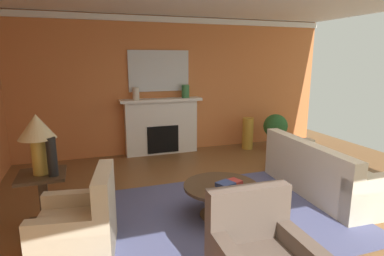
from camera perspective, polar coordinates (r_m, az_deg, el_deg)
The scene contains 18 objects.
ground_plane at distance 4.57m, azimuth 9.15°, elevation -15.11°, with size 8.90×8.90×0.00m, color brown.
wall_fireplace at distance 7.28m, azimuth -3.32°, elevation 7.59°, with size 7.44×0.12×3.00m, color #CC723D.
crown_moulding at distance 7.23m, azimuth -3.28°, elevation 18.81°, with size 7.44×0.08×0.12m, color white.
area_rug at distance 4.50m, azimuth 5.10°, elevation -15.35°, with size 3.53×2.62×0.01m, color #4C517A.
fireplace at distance 7.13m, azimuth -5.50°, elevation 0.04°, with size 1.80×0.35×1.24m.
mantel_mirror at distance 7.09m, azimuth -5.94°, elevation 10.16°, with size 1.34×0.04×0.88m, color silver.
sofa at distance 5.48m, azimuth 22.25°, elevation -7.78°, with size 1.00×2.14×0.85m.
armchair_near_window at distance 3.77m, azimuth -19.50°, elevation -16.72°, with size 0.92×0.92×0.95m.
coffee_table at distance 4.36m, azimuth 5.19°, elevation -11.51°, with size 1.00×1.00×0.45m.
side_table at distance 4.49m, azimuth -25.05°, elevation -11.05°, with size 0.56×0.56×0.70m.
table_lamp at distance 4.25m, azimuth -26.05°, elevation -0.74°, with size 0.44×0.44×0.75m.
vase_on_side_table at distance 4.18m, azimuth -23.83°, elevation -4.76°, with size 0.12×0.12×0.48m, color black.
vase_tall_corner at distance 7.62m, azimuth 9.96°, elevation -0.95°, with size 0.26×0.26×0.74m, color #B7892D.
vase_mantel_right at distance 7.10m, azimuth -1.19°, elevation 6.60°, with size 0.17×0.17×0.29m, color #33703D.
vase_mantel_left at distance 6.85m, azimuth -10.03°, elevation 6.09°, with size 0.14×0.14×0.26m, color beige.
book_red_cover at distance 4.36m, azimuth 7.30°, elevation -9.62°, with size 0.22×0.18×0.04m, color maroon.
book_art_folio at distance 4.13m, azimuth 6.04°, elevation -10.06°, with size 0.20×0.19×0.06m, color navy.
potted_plant at distance 7.71m, azimuth 14.73°, elevation -0.10°, with size 0.56×0.56×0.83m.
Camera 1 is at (-1.97, -3.56, 2.09)m, focal length 29.72 mm.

